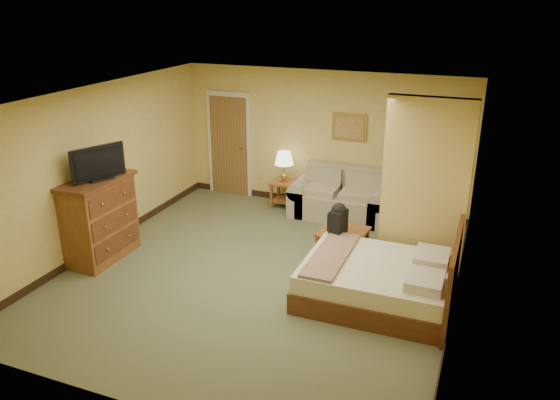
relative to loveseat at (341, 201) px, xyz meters
The scene contains 17 objects.
floor 2.64m from the loveseat, 101.08° to the right, with size 6.00×6.00×0.00m, color #565C3B.
ceiling 3.49m from the loveseat, 101.08° to the right, with size 6.00×6.00×0.00m, color white.
back_wall 1.20m from the loveseat, 139.90° to the left, with size 5.50×0.02×2.60m, color #D0B358.
left_wall 4.27m from the loveseat, 141.64° to the right, with size 0.02×6.00×2.60m, color #D0B358.
right_wall 3.56m from the loveseat, 48.91° to the right, with size 0.02×6.00×2.60m, color #D0B358.
partition 2.54m from the loveseat, 45.08° to the right, with size 1.20×0.15×2.60m, color #D0B358.
door 2.59m from the loveseat, behind, with size 0.94×0.16×2.10m.
baseboard 0.69m from the loveseat, 140.57° to the left, with size 5.50×0.02×0.12m, color black.
loveseat is the anchor object (origin of this frame).
side_table 1.15m from the loveseat, behind, with size 0.47×0.47×0.52m.
table_lamp 1.33m from the loveseat, behind, with size 0.36×0.36×0.59m.
coffee_table 1.67m from the loveseat, 73.30° to the right, with size 0.77×0.77×0.45m.
wall_picture 1.36m from the loveseat, 90.00° to the left, with size 0.65×0.04×0.50m.
dresser 4.24m from the loveseat, 134.80° to the right, with size 0.64×1.22×1.30m.
tv 4.34m from the loveseat, 133.82° to the right, with size 0.38×0.79×0.51m.
bed 2.98m from the loveseat, 63.81° to the right, with size 1.97×1.67×1.08m.
backpack 2.03m from the loveseat, 75.79° to the right, with size 0.24×0.31×0.48m.
Camera 1 is at (2.92, -6.55, 3.88)m, focal length 35.00 mm.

